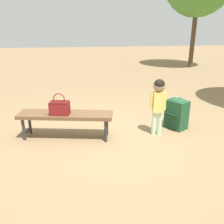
{
  "coord_description": "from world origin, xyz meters",
  "views": [
    {
      "loc": [
        -0.65,
        -3.81,
        1.84
      ],
      "look_at": [
        -0.03,
        0.03,
        0.45
      ],
      "focal_mm": 38.33,
      "sensor_mm": 36.0,
      "label": 1
    }
  ],
  "objects_px": {
    "handbag": "(60,107)",
    "child_standing": "(158,98)",
    "park_bench": "(65,116)",
    "backpack_large": "(177,112)"
  },
  "relations": [
    {
      "from": "handbag",
      "to": "child_standing",
      "type": "relative_size",
      "value": 0.36
    },
    {
      "from": "park_bench",
      "to": "backpack_large",
      "type": "bearing_deg",
      "value": 2.48
    },
    {
      "from": "park_bench",
      "to": "handbag",
      "type": "xyz_separation_m",
      "value": [
        -0.08,
        -0.05,
        0.18
      ]
    },
    {
      "from": "park_bench",
      "to": "backpack_large",
      "type": "distance_m",
      "value": 2.06
    },
    {
      "from": "handbag",
      "to": "backpack_large",
      "type": "xyz_separation_m",
      "value": [
        2.14,
        0.14,
        -0.26
      ]
    },
    {
      "from": "park_bench",
      "to": "child_standing",
      "type": "xyz_separation_m",
      "value": [
        1.59,
        -0.14,
        0.29
      ]
    },
    {
      "from": "park_bench",
      "to": "child_standing",
      "type": "relative_size",
      "value": 1.62
    },
    {
      "from": "handbag",
      "to": "child_standing",
      "type": "bearing_deg",
      "value": -2.97
    },
    {
      "from": "park_bench",
      "to": "child_standing",
      "type": "bearing_deg",
      "value": -4.91
    },
    {
      "from": "handbag",
      "to": "backpack_large",
      "type": "distance_m",
      "value": 2.16
    }
  ]
}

